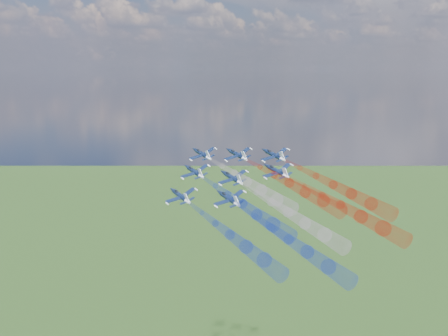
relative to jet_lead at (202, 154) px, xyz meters
The scene contains 16 objects.
jet_lead is the anchor object (origin of this frame).
trail_lead 27.77m from the jet_lead, 22.35° to the right, with size 4.34×44.05×4.34m, color white, non-canonical shape.
jet_inner_left 13.41m from the jet_lead, 63.43° to the right, with size 10.41×13.01×3.47m, color black, non-canonical shape.
trail_inner_left 38.96m from the jet_lead, 35.21° to the right, with size 4.34×44.05×4.34m, color blue, non-canonical shape.
jet_inner_right 13.39m from the jet_lead, ahead, with size 10.41×13.01×3.47m, color black, non-canonical shape.
trail_inner_right 39.70m from the jet_lead, 12.60° to the right, with size 4.34×44.05×4.34m, color red, non-canonical shape.
jet_outer_left 27.83m from the jet_lead, 66.57° to the right, with size 10.41×13.01×3.47m, color black, non-canonical shape.
trail_outer_left 51.63m from the jet_lead, 44.08° to the right, with size 4.34×44.05×4.34m, color blue, non-canonical shape.
jet_center_third 22.40m from the jet_lead, 27.50° to the right, with size 10.41×13.01×3.47m, color black, non-canonical shape.
trail_center_third 50.12m from the jet_lead, 24.65° to the right, with size 4.34×44.05×4.34m, color white, non-canonical shape.
jet_outer_right 26.02m from the jet_lead, 10.89° to the left, with size 10.41×13.01×3.47m, color black, non-canonical shape.
trail_outer_right 51.22m from the jet_lead, ahead, with size 4.34×44.05×4.34m, color red, non-canonical shape.
jet_rear_left 33.54m from the jet_lead, 38.79° to the right, with size 10.41×13.01×3.47m, color black, non-canonical shape.
trail_rear_left 60.68m from the jet_lead, 31.29° to the right, with size 4.34×44.05×4.34m, color blue, non-canonical shape.
jet_rear_right 32.28m from the jet_lead, ahead, with size 10.41×13.01×3.47m, color black, non-canonical shape.
trail_rear_right 59.48m from the jet_lead, 14.51° to the right, with size 4.34×44.05×4.34m, color red, non-canonical shape.
Camera 1 is at (96.41, -131.60, 175.46)m, focal length 43.57 mm.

